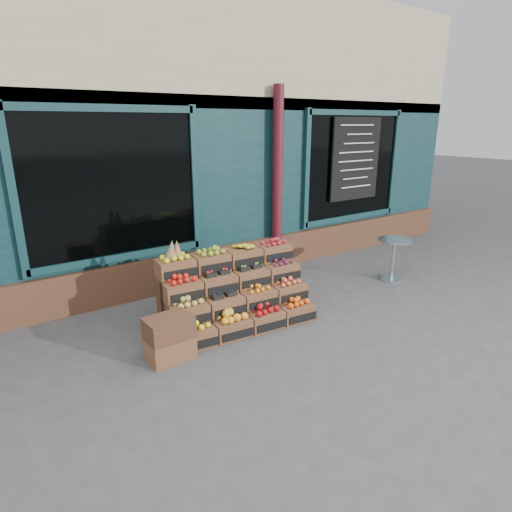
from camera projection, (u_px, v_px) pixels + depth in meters
ground at (299, 327)px, 5.66m from camera, size 60.00×60.00×0.00m
shop_facade at (143, 132)px, 8.95m from camera, size 12.00×6.24×4.80m
crate_display at (234, 295)px, 5.75m from camera, size 2.01×1.12×1.21m
spare_crates at (169, 338)px, 4.85m from camera, size 0.53×0.37×0.51m
bistro_table at (393, 254)px, 7.28m from camera, size 0.57×0.57×0.72m
shopkeeper at (124, 234)px, 6.78m from camera, size 0.72×0.53×1.81m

